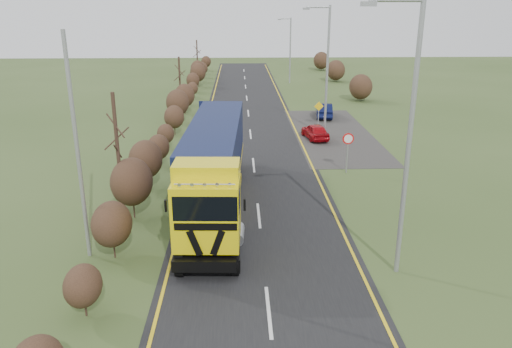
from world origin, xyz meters
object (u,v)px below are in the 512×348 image
at_px(streetlight_near, 406,131).
at_px(speed_sign, 348,145).
at_px(car_blue_sedan, 324,110).
at_px(car_red_hatchback, 315,131).
at_px(lorry, 214,162).

bearing_deg(streetlight_near, speed_sign, 86.74).
xyz_separation_m(car_blue_sedan, streetlight_near, (-1.89, -27.50, 4.91)).
height_order(car_blue_sedan, speed_sign, speed_sign).
bearing_deg(speed_sign, streetlight_near, -93.26).
distance_m(car_red_hatchback, speed_sign, 8.17).
relative_size(streetlight_near, speed_sign, 4.04).
relative_size(lorry, car_blue_sedan, 3.84).
distance_m(lorry, speed_sign, 9.30).
relative_size(lorry, speed_sign, 6.05).
distance_m(car_red_hatchback, streetlight_near, 20.51).
relative_size(car_blue_sedan, speed_sign, 1.58).
xyz_separation_m(lorry, car_blue_sedan, (8.97, 20.74, -1.71)).
xyz_separation_m(car_blue_sedan, speed_sign, (-1.21, -15.65, 1.11)).
bearing_deg(lorry, car_blue_sedan, 69.14).
distance_m(lorry, streetlight_near, 10.30).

